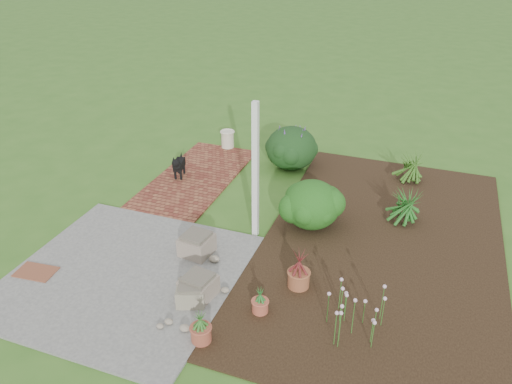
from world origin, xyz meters
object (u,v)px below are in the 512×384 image
(stone_trough_near, at_px, (191,294))
(black_dog, at_px, (178,165))
(cream_ceramic_urn, at_px, (228,139))
(evergreen_shrub, at_px, (312,203))

(stone_trough_near, bearing_deg, black_dog, 120.37)
(cream_ceramic_urn, bearing_deg, stone_trough_near, -72.35)
(black_dog, distance_m, cream_ceramic_urn, 1.93)
(stone_trough_near, relative_size, evergreen_shrub, 0.39)
(black_dog, bearing_deg, cream_ceramic_urn, 66.38)
(black_dog, xyz_separation_m, cream_ceramic_urn, (0.34, 1.90, -0.10))
(stone_trough_near, bearing_deg, evergreen_shrub, 67.57)
(black_dog, height_order, evergreen_shrub, evergreen_shrub)
(evergreen_shrub, bearing_deg, stone_trough_near, -112.43)
(stone_trough_near, relative_size, cream_ceramic_urn, 1.00)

